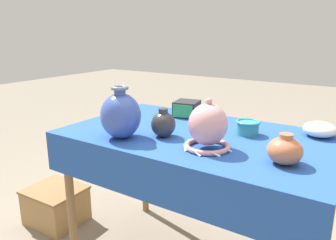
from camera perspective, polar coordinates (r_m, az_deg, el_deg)
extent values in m
cylinder|color=olive|center=(1.86, -16.57, -13.68)|extent=(0.04, 0.04, 0.73)
cylinder|color=olive|center=(2.29, -4.06, -7.48)|extent=(0.04, 0.04, 0.73)
cylinder|color=olive|center=(1.90, 26.40, -14.19)|extent=(0.04, 0.04, 0.73)
cube|color=olive|center=(1.60, 5.41, -3.04)|extent=(1.27, 0.75, 0.03)
cube|color=#234C9E|center=(1.59, 5.42, -2.43)|extent=(1.29, 0.77, 0.01)
cube|color=#234C9E|center=(1.32, -2.72, -10.70)|extent=(1.29, 0.01, 0.20)
ellipsoid|color=#3851A8|center=(1.51, -8.22, 0.73)|extent=(0.19, 0.19, 0.21)
cylinder|color=#3851A8|center=(1.49, -8.39, 4.98)|extent=(0.05, 0.05, 0.03)
torus|color=slate|center=(1.48, -8.41, 5.56)|extent=(0.08, 0.08, 0.02)
torus|color=#D19399|center=(1.39, 6.85, -4.52)|extent=(0.19, 0.19, 0.02)
ellipsoid|color=#D19399|center=(1.36, 6.98, -0.75)|extent=(0.16, 0.16, 0.18)
sphere|color=#D19399|center=(1.34, 7.11, 3.25)|extent=(0.03, 0.03, 0.03)
cone|color=white|center=(1.35, 10.56, -5.24)|extent=(0.01, 0.04, 0.03)
cone|color=white|center=(1.42, 10.58, -4.20)|extent=(0.04, 0.04, 0.03)
cone|color=white|center=(1.48, 8.54, -3.43)|extent=(0.04, 0.01, 0.03)
cone|color=white|center=(1.48, 5.65, -3.28)|extent=(0.04, 0.04, 0.03)
cone|color=white|center=(1.43, 3.36, -3.83)|extent=(0.01, 0.04, 0.03)
cone|color=white|center=(1.36, 2.96, -4.83)|extent=(0.04, 0.04, 0.03)
cone|color=white|center=(1.31, 4.94, -5.74)|extent=(0.04, 0.01, 0.03)
cone|color=white|center=(1.31, 8.22, -5.92)|extent=(0.04, 0.04, 0.03)
cube|color=#232328|center=(1.90, 3.29, 1.99)|extent=(0.15, 0.16, 0.09)
cube|color=green|center=(1.84, 2.56, 1.52)|extent=(0.11, 0.03, 0.07)
ellipsoid|color=white|center=(1.69, 24.92, -1.47)|extent=(0.15, 0.15, 0.07)
ellipsoid|color=#BC6642|center=(1.29, 19.68, -5.06)|extent=(0.13, 0.13, 0.10)
cylinder|color=#BC6642|center=(1.27, 19.90, -2.67)|extent=(0.05, 0.05, 0.02)
cylinder|color=teal|center=(1.61, 13.71, -1.42)|extent=(0.10, 0.10, 0.06)
torus|color=teal|center=(1.60, 13.78, -0.36)|extent=(0.12, 0.12, 0.01)
ellipsoid|color=#2D2D33|center=(1.52, -0.83, -0.77)|extent=(0.12, 0.12, 0.12)
cylinder|color=#2D2D33|center=(1.51, -0.84, 1.63)|extent=(0.04, 0.04, 0.02)
cube|color=#A37A4C|center=(2.38, -18.92, -13.86)|extent=(0.35, 0.31, 0.24)
cube|color=olive|center=(2.33, -19.16, -11.41)|extent=(0.36, 0.33, 0.02)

